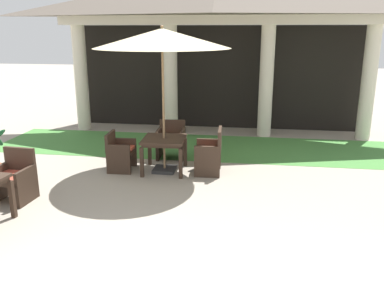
# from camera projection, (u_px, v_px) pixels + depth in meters

# --- Properties ---
(background_pavilion) EXTENTS (9.04, 2.52, 4.29)m
(background_pavilion) POSITION_uv_depth(u_px,v_px,m) (219.00, 11.00, 10.67)
(background_pavilion) COLOR beige
(background_pavilion) RESTS_ON ground
(lawn_strip) EXTENTS (10.84, 2.35, 0.01)m
(lawn_strip) POSITION_uv_depth(u_px,v_px,m) (212.00, 147.00, 10.14)
(lawn_strip) COLOR #47843D
(lawn_strip) RESTS_ON ground
(patio_table_near_foreground) EXTENTS (0.88, 0.88, 0.71)m
(patio_table_near_foreground) POSITION_uv_depth(u_px,v_px,m) (164.00, 143.00, 8.27)
(patio_table_near_foreground) COLOR #38281E
(patio_table_near_foreground) RESTS_ON ground
(patio_umbrella_near_foreground) EXTENTS (2.65, 2.65, 2.93)m
(patio_umbrella_near_foreground) POSITION_uv_depth(u_px,v_px,m) (162.00, 39.00, 7.71)
(patio_umbrella_near_foreground) COLOR #2D2D2D
(patio_umbrella_near_foreground) RESTS_ON ground
(patio_chair_near_foreground_north) EXTENTS (0.63, 0.59, 0.84)m
(patio_chair_near_foreground_north) POSITION_uv_depth(u_px,v_px,m) (171.00, 140.00, 9.22)
(patio_chair_near_foreground_north) COLOR #38281E
(patio_chair_near_foreground_north) RESTS_ON ground
(patio_chair_near_foreground_east) EXTENTS (0.55, 0.64, 0.93)m
(patio_chair_near_foreground_east) POSITION_uv_depth(u_px,v_px,m) (210.00, 153.00, 8.23)
(patio_chair_near_foreground_east) COLOR #38281E
(patio_chair_near_foreground_east) RESTS_ON ground
(patio_chair_near_foreground_west) EXTENTS (0.53, 0.61, 0.80)m
(patio_chair_near_foreground_west) POSITION_uv_depth(u_px,v_px,m) (120.00, 152.00, 8.42)
(patio_chair_near_foreground_west) COLOR #38281E
(patio_chair_near_foreground_west) RESTS_ON ground
(patio_chair_mid_left_north) EXTENTS (0.64, 0.61, 0.88)m
(patio_chair_mid_left_north) POSITION_uv_depth(u_px,v_px,m) (14.00, 178.00, 6.91)
(patio_chair_mid_left_north) COLOR #38281E
(patio_chair_mid_left_north) RESTS_ON ground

